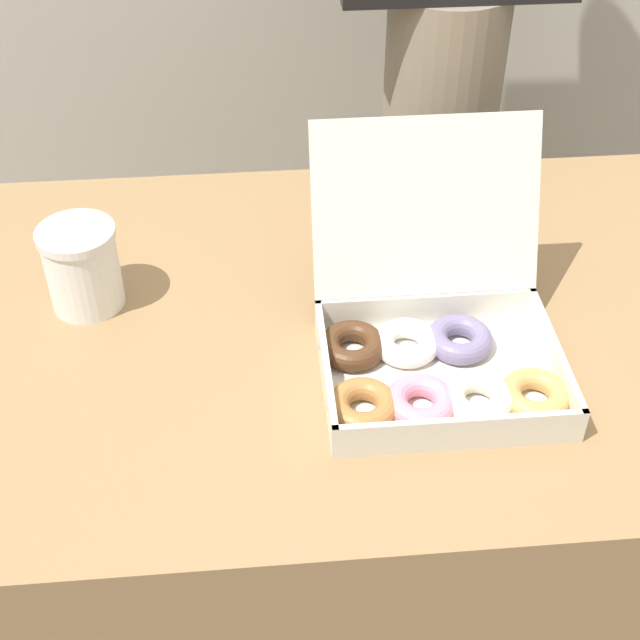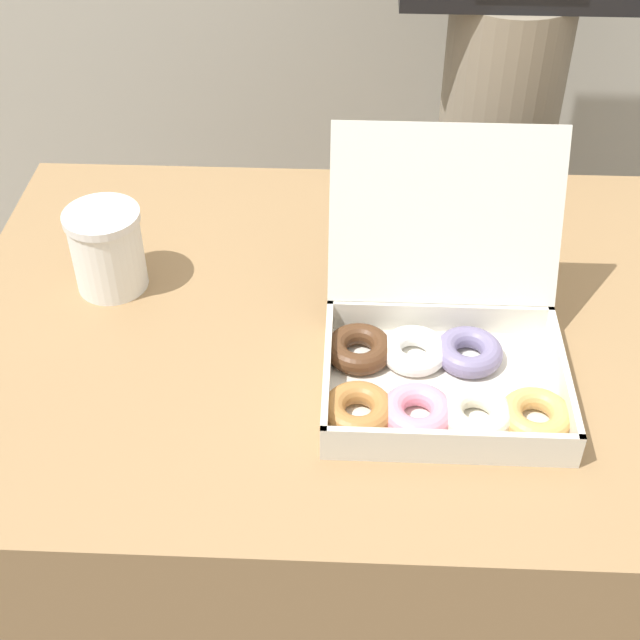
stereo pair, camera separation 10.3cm
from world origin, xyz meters
name	(u,v)px [view 1 (the left image)]	position (x,y,z in m)	size (l,w,h in m)	color
ground_plane	(356,606)	(0.00, 0.00, 0.00)	(14.00, 14.00, 0.00)	#665B51
table	(362,484)	(0.00, 0.00, 0.36)	(1.18, 0.78, 0.73)	#99754C
donut_box	(432,348)	(0.06, -0.12, 0.77)	(0.33, 0.33, 0.26)	silver
coffee_cup	(82,267)	(-0.39, 0.06, 0.79)	(0.11, 0.11, 0.12)	white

